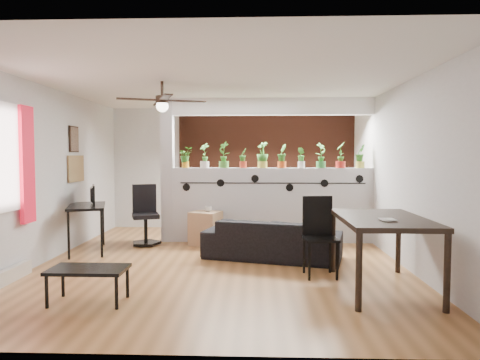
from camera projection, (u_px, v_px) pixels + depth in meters
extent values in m
cube|color=#946030|center=(222.00, 265.00, 6.35)|extent=(6.30, 7.10, 0.10)
cube|color=#B7B7BA|center=(233.00, 168.00, 9.28)|extent=(6.30, 0.04, 2.90)
cube|color=#B7B7BA|center=(189.00, 191.00, 3.26)|extent=(6.30, 0.04, 2.90)
cube|color=#B7B7BA|center=(46.00, 174.00, 6.37)|extent=(0.04, 7.10, 2.90)
cube|color=#B7B7BA|center=(402.00, 174.00, 6.17)|extent=(0.04, 7.10, 2.90)
cube|color=white|center=(221.00, 81.00, 6.20)|extent=(6.30, 7.10, 0.10)
cube|color=#BCBCC1|center=(272.00, 205.00, 7.77)|extent=(3.60, 0.18, 1.35)
cube|color=white|center=(272.00, 107.00, 7.67)|extent=(3.60, 0.18, 0.30)
cube|color=#BCBCC1|center=(168.00, 171.00, 7.81)|extent=(0.22, 0.20, 2.60)
cube|color=#9F472E|center=(270.00, 168.00, 9.20)|extent=(3.90, 0.05, 2.60)
cube|color=black|center=(272.00, 183.00, 7.65)|extent=(3.31, 0.01, 0.02)
cylinder|color=black|center=(186.00, 187.00, 7.72)|extent=(0.14, 0.01, 0.14)
cylinder|color=black|center=(221.00, 183.00, 7.69)|extent=(0.14, 0.01, 0.14)
cylinder|color=black|center=(255.00, 179.00, 7.66)|extent=(0.14, 0.01, 0.14)
cylinder|color=black|center=(290.00, 188.00, 7.65)|extent=(0.14, 0.01, 0.14)
cylinder|color=black|center=(324.00, 183.00, 7.62)|extent=(0.14, 0.01, 0.14)
cylinder|color=black|center=(360.00, 179.00, 7.59)|extent=(0.14, 0.01, 0.14)
cube|color=white|center=(0.00, 157.00, 5.16)|extent=(0.02, 0.95, 1.25)
cube|color=white|center=(1.00, 157.00, 5.16)|extent=(0.04, 1.05, 1.35)
cube|color=red|center=(27.00, 165.00, 5.66)|extent=(0.06, 0.30, 1.55)
cube|color=silver|center=(7.00, 276.00, 5.24)|extent=(0.08, 1.00, 0.18)
cube|color=olive|center=(76.00, 169.00, 7.31)|extent=(0.03, 0.60, 0.45)
cube|color=#8C7259|center=(74.00, 139.00, 7.23)|extent=(0.03, 0.30, 0.40)
cube|color=black|center=(74.00, 139.00, 7.23)|extent=(0.02, 0.34, 0.44)
cylinder|color=black|center=(162.00, 89.00, 5.93)|extent=(0.04, 0.04, 0.20)
cylinder|color=black|center=(162.00, 100.00, 5.94)|extent=(0.18, 0.18, 0.10)
sphere|color=white|center=(162.00, 106.00, 5.95)|extent=(0.17, 0.17, 0.17)
cube|color=black|center=(186.00, 101.00, 6.05)|extent=(0.55, 0.29, 0.01)
cube|color=black|center=(159.00, 103.00, 6.27)|extent=(0.29, 0.55, 0.01)
cube|color=black|center=(137.00, 99.00, 5.84)|extent=(0.55, 0.29, 0.01)
cube|color=black|center=(166.00, 97.00, 5.62)|extent=(0.29, 0.55, 0.01)
cylinder|color=orange|center=(185.00, 165.00, 7.79)|extent=(0.13, 0.13, 0.12)
imported|color=#1E5919|center=(185.00, 155.00, 7.78)|extent=(0.23, 0.21, 0.27)
cylinder|color=white|center=(205.00, 165.00, 7.78)|extent=(0.16, 0.16, 0.12)
imported|color=#1E5919|center=(205.00, 153.00, 7.77)|extent=(0.30, 0.29, 0.35)
cylinder|color=#4A9937|center=(224.00, 165.00, 7.76)|extent=(0.18, 0.18, 0.12)
imported|color=#1E5919|center=(224.00, 152.00, 7.75)|extent=(0.32, 0.32, 0.38)
cylinder|color=#AD311B|center=(243.00, 165.00, 7.75)|extent=(0.12, 0.12, 0.12)
imported|color=#1E5919|center=(243.00, 155.00, 7.74)|extent=(0.22, 0.23, 0.27)
cylinder|color=gold|center=(262.00, 165.00, 7.74)|extent=(0.17, 0.17, 0.12)
imported|color=#1E5919|center=(262.00, 152.00, 7.73)|extent=(0.31, 0.31, 0.37)
cylinder|color=#D34E18|center=(282.00, 165.00, 7.73)|extent=(0.15, 0.15, 0.12)
imported|color=#1E5919|center=(282.00, 153.00, 7.71)|extent=(0.23, 0.26, 0.33)
cylinder|color=white|center=(301.00, 165.00, 7.71)|extent=(0.13, 0.13, 0.12)
imported|color=#1E5919|center=(301.00, 155.00, 7.70)|extent=(0.19, 0.21, 0.27)
cylinder|color=#318739|center=(321.00, 165.00, 7.70)|extent=(0.17, 0.17, 0.12)
imported|color=#1E5919|center=(321.00, 152.00, 7.69)|extent=(0.31, 0.30, 0.36)
cylinder|color=red|center=(341.00, 165.00, 7.69)|extent=(0.17, 0.17, 0.12)
imported|color=#1E5919|center=(341.00, 152.00, 7.67)|extent=(0.22, 0.26, 0.37)
cylinder|color=#D6D24B|center=(360.00, 165.00, 7.67)|extent=(0.15, 0.15, 0.12)
imported|color=#1E5919|center=(360.00, 153.00, 7.66)|extent=(0.27, 0.25, 0.33)
imported|color=black|center=(272.00, 240.00, 6.52)|extent=(2.09, 1.24, 0.57)
cube|color=#A57C57|center=(206.00, 228.00, 7.50)|extent=(0.60, 0.57, 0.59)
imported|color=gray|center=(208.00, 209.00, 7.48)|extent=(0.14, 0.14, 0.09)
cube|color=black|center=(87.00, 206.00, 6.96)|extent=(0.86, 1.18, 0.04)
cylinder|color=black|center=(69.00, 236.00, 6.44)|extent=(0.04, 0.04, 0.73)
cylinder|color=black|center=(102.00, 234.00, 6.58)|extent=(0.04, 0.04, 0.73)
cylinder|color=black|center=(74.00, 226.00, 7.38)|extent=(0.04, 0.04, 0.73)
cylinder|color=black|center=(103.00, 224.00, 7.52)|extent=(0.04, 0.04, 0.73)
imported|color=black|center=(90.00, 199.00, 7.10)|extent=(0.30, 0.16, 0.17)
cylinder|color=black|center=(146.00, 243.00, 7.49)|extent=(0.54, 0.54, 0.04)
cylinder|color=black|center=(146.00, 230.00, 7.48)|extent=(0.06, 0.06, 0.46)
cube|color=black|center=(146.00, 216.00, 7.46)|extent=(0.56, 0.56, 0.07)
cube|color=black|center=(144.00, 198.00, 7.63)|extent=(0.41, 0.20, 0.50)
cube|color=black|center=(382.00, 219.00, 4.98)|extent=(0.96, 1.57, 0.06)
cylinder|color=black|center=(359.00, 272.00, 4.29)|extent=(0.07, 0.07, 0.80)
cylinder|color=black|center=(447.00, 273.00, 4.25)|extent=(0.07, 0.07, 0.80)
cylinder|color=black|center=(333.00, 242.00, 5.77)|extent=(0.07, 0.07, 0.80)
cylinder|color=black|center=(398.00, 243.00, 5.73)|extent=(0.07, 0.07, 0.80)
imported|color=gray|center=(381.00, 220.00, 4.69)|extent=(0.16, 0.21, 0.02)
cube|color=black|center=(320.00, 239.00, 5.53)|extent=(0.45, 0.45, 0.03)
cube|color=black|center=(317.00, 216.00, 5.70)|extent=(0.40, 0.06, 0.53)
cube|color=black|center=(309.00, 261.00, 5.36)|extent=(0.03, 0.03, 0.50)
cube|color=black|center=(337.00, 261.00, 5.37)|extent=(0.03, 0.03, 0.50)
cube|color=black|center=(304.00, 235.00, 5.69)|extent=(0.03, 0.03, 1.01)
cube|color=black|center=(330.00, 235.00, 5.71)|extent=(0.03, 0.03, 1.01)
cube|color=black|center=(88.00, 269.00, 4.54)|extent=(0.81, 0.45, 0.04)
cylinder|color=black|center=(47.00, 292.00, 4.38)|extent=(0.04, 0.04, 0.34)
cylinder|color=black|center=(116.00, 293.00, 4.35)|extent=(0.04, 0.04, 0.34)
cylinder|color=black|center=(63.00, 281.00, 4.75)|extent=(0.04, 0.04, 0.34)
cylinder|color=black|center=(127.00, 282.00, 4.72)|extent=(0.04, 0.04, 0.34)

